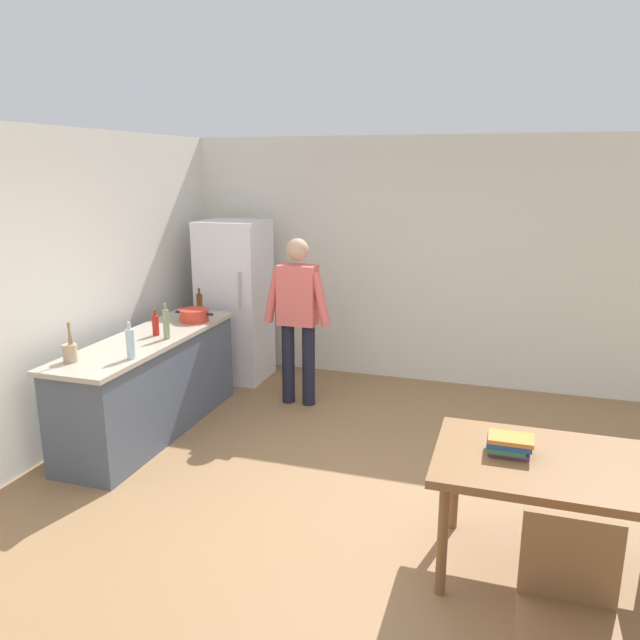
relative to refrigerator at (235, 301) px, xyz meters
name	(u,v)px	position (x,y,z in m)	size (l,w,h in m)	color
ground_plane	(337,511)	(1.90, -2.40, -0.90)	(14.00, 14.00, 0.00)	#936D47
wall_back	(413,261)	(1.90, 0.60, 0.45)	(6.40, 0.12, 2.70)	silver
wall_left	(38,297)	(-0.70, -2.20, 0.45)	(0.12, 5.60, 2.70)	silver
kitchen_counter	(151,384)	(-0.10, -1.60, -0.45)	(0.64, 2.20, 0.90)	#4C5666
refrigerator	(235,301)	(0.00, 0.00, 0.00)	(0.70, 0.67, 1.80)	white
person	(298,311)	(0.95, -0.55, 0.08)	(0.70, 0.22, 1.70)	#1E1E2D
dining_table	(558,474)	(3.30, -2.70, -0.23)	(1.40, 0.90, 0.75)	brown
chair	(568,607)	(3.30, -3.67, -0.37)	(0.42, 0.42, 0.91)	brown
cooking_pot	(194,315)	(0.02, -0.96, 0.06)	(0.40, 0.28, 0.12)	red
utensil_jar	(70,352)	(-0.27, -2.40, 0.08)	(0.11, 0.11, 0.32)	tan
bottle_sauce_red	(156,325)	(-0.06, -1.52, 0.10)	(0.06, 0.06, 0.24)	#B22319
bottle_beer_brown	(200,303)	(-0.10, -0.64, 0.11)	(0.06, 0.06, 0.26)	#5B3314
bottle_vinegar_tall	(166,324)	(0.10, -1.60, 0.14)	(0.06, 0.06, 0.32)	gray
bottle_water_clear	(130,343)	(0.14, -2.19, 0.13)	(0.07, 0.07, 0.30)	silver
book_stack	(509,445)	(3.02, -2.69, -0.09)	(0.26, 0.18, 0.11)	#753D7F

